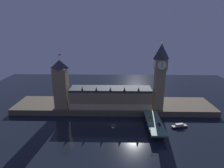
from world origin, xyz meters
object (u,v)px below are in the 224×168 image
Objects in this scene: car_northbound_lead at (150,118)px; pedestrian_near_rail at (150,126)px; victoria_tower at (61,84)px; street_lamp_mid at (162,117)px; pedestrian_far_rail at (147,117)px; street_lamp_far at (145,111)px; pedestrian_mid_walk at (160,120)px; car_southbound_lead at (159,124)px; clock_tower at (160,75)px; street_lamp_near at (151,126)px; boat_downstream at (179,126)px.

pedestrian_near_rail reaches higher than car_northbound_lead.
victoria_tower is 8.13× the size of street_lamp_mid.
victoria_tower is at bearing 163.66° from pedestrian_far_rail.
street_lamp_far reaches higher than pedestrian_far_rail.
pedestrian_far_rail reaches higher than pedestrian_mid_walk.
pedestrian_near_rail is 0.24× the size of street_lamp_mid.
car_southbound_lead is at bearing -57.18° from pedestrian_far_rail.
car_southbound_lead is (95.63, -39.10, -24.42)m from victoria_tower.
clock_tower is at bearing 84.77° from street_lamp_mid.
clock_tower is 44.75m from pedestrian_far_rail.
street_lamp_near is at bearing -90.00° from street_lamp_far.
car_northbound_lead reaches higher than boat_downstream.
pedestrian_far_rail is (-2.93, 2.32, 0.28)m from car_northbound_lead.
pedestrian_far_rail is 30.74m from boat_downstream.
pedestrian_mid_walk is at bearing 179.94° from boat_downstream.
street_lamp_far is (-12.54, 14.72, -0.17)m from street_lamp_mid.
car_southbound_lead is at bearing 19.62° from pedestrian_near_rail.
car_northbound_lead is 0.64× the size of street_lamp_near.
pedestrian_near_rail is 32.39m from boat_downstream.
pedestrian_far_rail is 0.27× the size of street_lamp_far.
pedestrian_near_rail is 6.61m from street_lamp_near.
street_lamp_mid reaches higher than pedestrian_mid_walk.
car_southbound_lead is 7.63m from street_lamp_mid.
car_northbound_lead reaches higher than car_southbound_lead.
car_northbound_lead is 11.37m from street_lamp_mid.
clock_tower is 45.35m from car_northbound_lead.
car_northbound_lead is 0.61× the size of street_lamp_far.
pedestrian_mid_walk is at bearing -17.29° from victoria_tower.
street_lamp_far is at bearing 90.97° from pedestrian_near_rail.
clock_tower is 9.84× the size of street_lamp_mid.
clock_tower is 44.60m from street_lamp_mid.
pedestrian_far_rail is (-15.01, -23.45, -35.03)m from clock_tower.
car_northbound_lead is 12.77m from car_southbound_lead.
pedestrian_near_rail is 16.48m from pedestrian_mid_walk.
pedestrian_near_rail is 0.25× the size of street_lamp_far.
car_southbound_lead is (-6.20, -37.11, -35.33)m from clock_tower.
pedestrian_mid_walk is 0.25× the size of street_lamp_near.
car_southbound_lead is 2.91× the size of pedestrian_mid_walk.
pedestrian_far_rail is at bearing 147.03° from street_lamp_mid.
victoria_tower is at bearing 162.71° from pedestrian_mid_walk.
street_lamp_near reaches higher than car_northbound_lead.
street_lamp_far is (0.00, 29.44, 0.20)m from street_lamp_near.
pedestrian_mid_walk is (98.57, -30.68, -24.26)m from victoria_tower.
car_northbound_lead is 0.59× the size of street_lamp_mid.
street_lamp_far is at bearing 114.18° from car_southbound_lead.
pedestrian_far_rail reaches higher than car_northbound_lead.
pedestrian_mid_walk is at bearing 70.80° from car_southbound_lead.
pedestrian_mid_walk is 0.23× the size of street_lamp_mid.
victoria_tower is at bearing 167.85° from street_lamp_far.
boat_downstream is at bearing -6.28° from car_northbound_lead.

